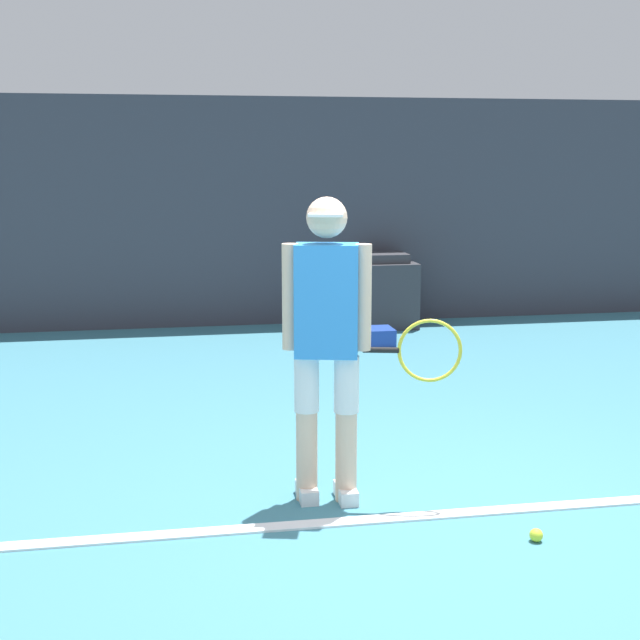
{
  "coord_description": "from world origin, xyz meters",
  "views": [
    {
      "loc": [
        -1.33,
        -4.23,
        1.91
      ],
      "look_at": [
        -0.45,
        0.63,
        0.99
      ],
      "focal_mm": 50.0,
      "sensor_mm": 36.0,
      "label": 1
    }
  ],
  "objects_px": {
    "tennis_ball": "(536,535)",
    "covered_chair": "(386,292)",
    "water_bottle": "(342,315)",
    "equipment_bag": "(363,337)",
    "tennis_player": "(329,336)"
  },
  "relations": [
    {
      "from": "tennis_ball",
      "to": "covered_chair",
      "type": "xyz_separation_m",
      "value": [
        0.68,
        5.65,
        0.36
      ]
    },
    {
      "from": "water_bottle",
      "to": "equipment_bag",
      "type": "bearing_deg",
      "value": -90.46
    },
    {
      "from": "tennis_player",
      "to": "equipment_bag",
      "type": "relative_size",
      "value": 2.8
    },
    {
      "from": "covered_chair",
      "to": "tennis_player",
      "type": "bearing_deg",
      "value": -107.97
    },
    {
      "from": "covered_chair",
      "to": "water_bottle",
      "type": "bearing_deg",
      "value": 156.9
    },
    {
      "from": "tennis_ball",
      "to": "water_bottle",
      "type": "relative_size",
      "value": 0.31
    },
    {
      "from": "tennis_ball",
      "to": "covered_chair",
      "type": "distance_m",
      "value": 5.7
    },
    {
      "from": "equipment_bag",
      "to": "water_bottle",
      "type": "bearing_deg",
      "value": 89.54
    },
    {
      "from": "water_bottle",
      "to": "tennis_ball",
      "type": "bearing_deg",
      "value": -92.1
    },
    {
      "from": "tennis_ball",
      "to": "equipment_bag",
      "type": "bearing_deg",
      "value": 87.51
    },
    {
      "from": "equipment_bag",
      "to": "tennis_player",
      "type": "bearing_deg",
      "value": -105.73
    },
    {
      "from": "covered_chair",
      "to": "equipment_bag",
      "type": "relative_size",
      "value": 1.37
    },
    {
      "from": "equipment_bag",
      "to": "water_bottle",
      "type": "xyz_separation_m",
      "value": [
        0.01,
        1.13,
        0.02
      ]
    },
    {
      "from": "tennis_ball",
      "to": "water_bottle",
      "type": "height_order",
      "value": "water_bottle"
    },
    {
      "from": "covered_chair",
      "to": "equipment_bag",
      "type": "bearing_deg",
      "value": -116.91
    }
  ]
}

